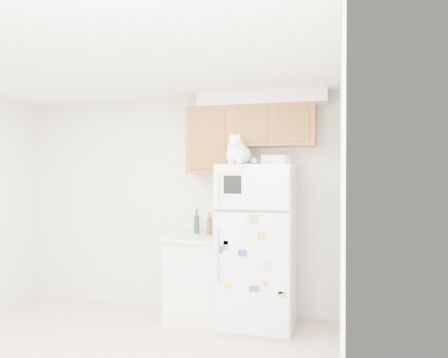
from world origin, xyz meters
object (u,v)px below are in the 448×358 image
(base_counter, at_px, (197,277))
(cat, at_px, (238,153))
(bottle_green, at_px, (197,221))
(storage_box_front, at_px, (281,160))
(storage_box_back, at_px, (270,160))
(refrigerator, at_px, (258,246))
(bottle_amber, at_px, (209,223))

(base_counter, distance_m, cat, 1.48)
(base_counter, bearing_deg, bottle_green, 110.98)
(base_counter, distance_m, storage_box_front, 1.61)
(storage_box_back, relative_size, storage_box_front, 1.20)
(refrigerator, height_order, storage_box_back, storage_box_back)
(refrigerator, distance_m, storage_box_front, 0.94)
(bottle_amber, bearing_deg, cat, -41.77)
(storage_box_back, relative_size, bottle_amber, 0.71)
(base_counter, relative_size, bottle_green, 3.30)
(refrigerator, bearing_deg, cat, -130.75)
(bottle_green, bearing_deg, storage_box_front, -20.27)
(bottle_green, height_order, bottle_amber, bottle_green)
(cat, relative_size, bottle_amber, 1.75)
(cat, distance_m, storage_box_back, 0.38)
(refrigerator, bearing_deg, bottle_amber, 163.22)
(storage_box_front, xyz_separation_m, bottle_green, (-1.02, 0.38, -0.69))
(cat, relative_size, storage_box_back, 2.48)
(cat, xyz_separation_m, bottle_green, (-0.59, 0.44, -0.76))
(storage_box_back, height_order, bottle_green, storage_box_back)
(bottle_amber, bearing_deg, base_counter, -137.67)
(refrigerator, height_order, bottle_amber, refrigerator)
(base_counter, relative_size, cat, 2.06)
(base_counter, height_order, cat, cat)
(refrigerator, distance_m, bottle_amber, 0.64)
(base_counter, bearing_deg, storage_box_back, -2.33)
(refrigerator, height_order, storage_box_front, storage_box_front)
(storage_box_back, bearing_deg, refrigerator, -169.45)
(storage_box_front, bearing_deg, cat, -148.98)
(storage_box_front, bearing_deg, bottle_green, -177.08)
(base_counter, relative_size, bottle_amber, 3.61)
(refrigerator, distance_m, storage_box_back, 0.91)
(bottle_green, relative_size, bottle_amber, 1.09)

